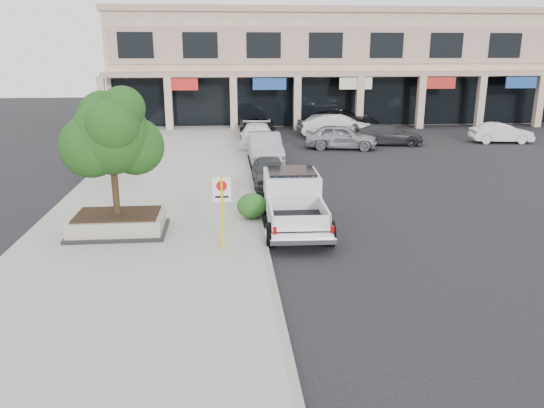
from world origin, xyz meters
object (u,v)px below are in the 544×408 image
at_px(pickup_truck, 294,202).
at_px(curb_car_d, 257,127).
at_px(lot_car_b, 340,127).
at_px(lot_car_f, 501,133).
at_px(curb_car_a, 269,172).
at_px(lot_car_d, 344,120).
at_px(lot_car_a, 341,137).
at_px(planter, 118,223).
at_px(lot_car_e, 329,123).
at_px(planter_tree, 116,136).
at_px(lot_car_c, 388,135).
at_px(curb_car_c, 257,137).
at_px(no_parking_sign, 222,203).
at_px(curb_car_b, 265,148).

xyz_separation_m(pickup_truck, curb_car_d, (-0.05, 20.47, -0.19)).
distance_m(lot_car_b, lot_car_f, 10.98).
xyz_separation_m(curb_car_a, lot_car_d, (7.43, 17.76, 0.11)).
xyz_separation_m(lot_car_a, lot_car_f, (11.44, 1.38, -0.11)).
height_order(planter, lot_car_e, lot_car_e).
xyz_separation_m(lot_car_b, lot_car_d, (1.36, 4.75, -0.06)).
height_order(planter_tree, lot_car_c, planter_tree).
distance_m(curb_car_c, lot_car_c, 8.89).
height_order(no_parking_sign, lot_car_f, no_parking_sign).
height_order(curb_car_d, lot_car_b, lot_car_b).
relative_size(lot_car_c, lot_car_e, 0.98).
height_order(lot_car_b, lot_car_e, lot_car_b).
xyz_separation_m(lot_car_c, lot_car_d, (-1.41, 7.21, 0.11)).
distance_m(curb_car_c, curb_car_d, 4.74).
relative_size(planter, curb_car_b, 0.64).
height_order(curb_car_b, curb_car_d, curb_car_b).
xyz_separation_m(planter, curb_car_a, (5.67, 6.59, 0.19)).
bearing_deg(no_parking_sign, curb_car_a, 75.74).
bearing_deg(lot_car_e, curb_car_d, 87.98).
bearing_deg(lot_car_c, planter_tree, 148.92).
xyz_separation_m(pickup_truck, lot_car_d, (7.07, 23.88, -0.15)).
distance_m(curb_car_b, lot_car_b, 9.62).
bearing_deg(curb_car_c, lot_car_c, 9.23).
xyz_separation_m(planter_tree, lot_car_d, (12.96, 24.20, -2.63)).
bearing_deg(lot_car_b, planter, 172.99).
height_order(planter_tree, curb_car_c, planter_tree).
bearing_deg(lot_car_b, curb_car_d, 100.86).
distance_m(lot_car_a, lot_car_f, 11.52).
relative_size(lot_car_a, lot_car_e, 0.98).
bearing_deg(pickup_truck, lot_car_d, 74.98).
bearing_deg(lot_car_c, curb_car_c, 105.15).
distance_m(pickup_truck, lot_car_d, 24.91).
bearing_deg(curb_car_d, planter_tree, -103.41).
distance_m(pickup_truck, lot_car_c, 18.71).
distance_m(lot_car_a, lot_car_c, 3.73).
distance_m(lot_car_d, lot_car_f, 11.77).
bearing_deg(planter_tree, curb_car_c, 70.97).
bearing_deg(lot_car_f, lot_car_b, 82.52).
bearing_deg(lot_car_f, pickup_truck, 140.66).
bearing_deg(lot_car_f, no_parking_sign, 140.33).
height_order(lot_car_a, lot_car_b, lot_car_b).
bearing_deg(lot_car_a, pickup_truck, 174.09).
height_order(pickup_truck, curb_car_c, pickup_truck).
relative_size(lot_car_b, lot_car_e, 1.08).
xyz_separation_m(no_parking_sign, curb_car_d, (2.46, 22.80, -0.89)).
bearing_deg(curb_car_d, lot_car_a, -43.12).
relative_size(curb_car_d, lot_car_c, 1.15).
xyz_separation_m(curb_car_c, lot_car_f, (16.78, 1.00, -0.11)).
distance_m(no_parking_sign, curb_car_d, 22.95).
xyz_separation_m(curb_car_c, lot_car_c, (8.84, 0.93, -0.11)).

